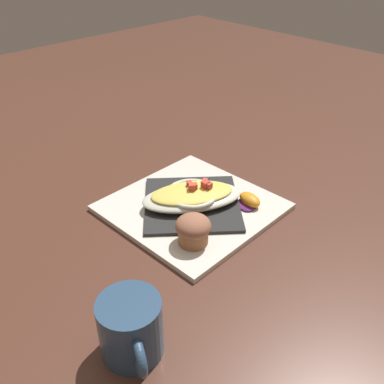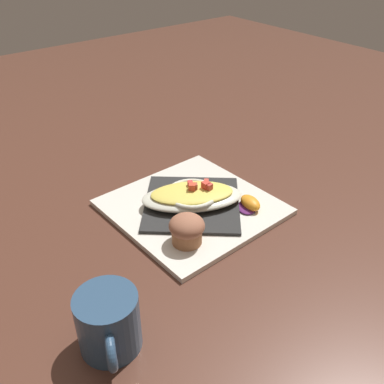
{
  "view_description": "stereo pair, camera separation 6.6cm",
  "coord_description": "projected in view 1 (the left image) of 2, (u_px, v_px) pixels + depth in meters",
  "views": [
    {
      "loc": [
        -0.5,
        0.48,
        0.5
      ],
      "look_at": [
        0.0,
        0.0,
        0.04
      ],
      "focal_mm": 40.74,
      "sensor_mm": 36.0,
      "label": 1
    },
    {
      "loc": [
        -0.54,
        0.43,
        0.5
      ],
      "look_at": [
        0.0,
        0.0,
        0.04
      ],
      "focal_mm": 40.74,
      "sensor_mm": 36.0,
      "label": 2
    }
  ],
  "objects": [
    {
      "name": "square_plate",
      "position": [
        192.0,
        207.0,
        0.85
      ],
      "size": [
        0.3,
        0.3,
        0.01
      ],
      "primitive_type": "cube",
      "rotation": [
        0.0,
        0.0,
        0.03
      ],
      "color": "silver",
      "rests_on": "ground_plane"
    },
    {
      "name": "gratin_dish",
      "position": [
        192.0,
        195.0,
        0.83
      ],
      "size": [
        0.18,
        0.22,
        0.04
      ],
      "color": "silver",
      "rests_on": "folded_napkin"
    },
    {
      "name": "folded_napkin",
      "position": [
        192.0,
        204.0,
        0.85
      ],
      "size": [
        0.26,
        0.26,
        0.01
      ],
      "primitive_type": "cube",
      "rotation": [
        0.0,
        0.0,
        0.86
      ],
      "color": "#2A2B2B",
      "rests_on": "square_plate"
    },
    {
      "name": "muffin",
      "position": [
        193.0,
        229.0,
        0.74
      ],
      "size": [
        0.06,
        0.06,
        0.05
      ],
      "color": "#A06540",
      "rests_on": "square_plate"
    },
    {
      "name": "ground_plane",
      "position": [
        192.0,
        209.0,
        0.85
      ],
      "size": [
        2.6,
        2.6,
        0.0
      ],
      "primitive_type": "plane",
      "color": "#522F23"
    },
    {
      "name": "orange_garnish",
      "position": [
        249.0,
        201.0,
        0.84
      ],
      "size": [
        0.06,
        0.06,
        0.02
      ],
      "color": "#5B2261",
      "rests_on": "square_plate"
    },
    {
      "name": "coffee_mug",
      "position": [
        131.0,
        331.0,
        0.56
      ],
      "size": [
        0.11,
        0.08,
        0.09
      ],
      "color": "#2E4B6B",
      "rests_on": "ground_plane"
    }
  ]
}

